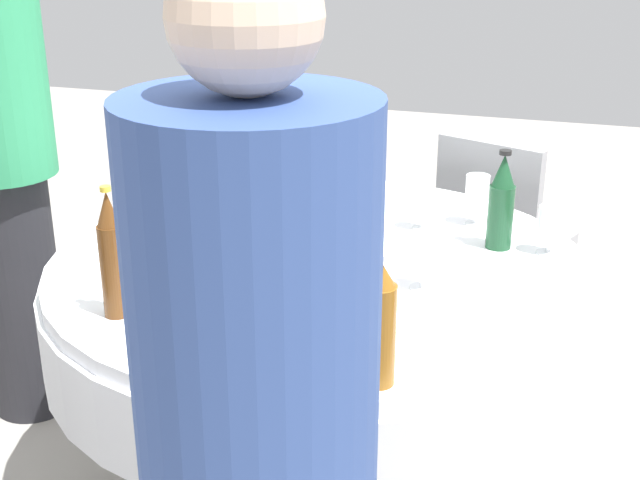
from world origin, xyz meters
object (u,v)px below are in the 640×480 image
(bottle_brown_south, at_px, (112,257))
(wine_glass_far, at_px, (423,195))
(bottle_amber_near, at_px, (379,324))
(person_near, at_px, (3,170))
(bottle_green_far, at_px, (214,202))
(plate_left, at_px, (348,232))
(wine_glass_mid, at_px, (182,272))
(chair_mid, at_px, (498,229))
(bottle_amber_rear, at_px, (312,212))
(wine_glass_right, at_px, (550,221))
(bottle_green_inner, at_px, (362,169))
(dining_table, at_px, (320,306))
(wine_glass_south, at_px, (477,190))
(wine_glass_rear, at_px, (423,252))
(plate_north, at_px, (244,219))
(bottle_dark_green_east, at_px, (501,203))
(plate_right, at_px, (362,313))

(bottle_brown_south, distance_m, wine_glass_far, 0.96)
(bottle_amber_near, relative_size, person_near, 0.17)
(bottle_green_far, height_order, plate_left, bottle_green_far)
(wine_glass_mid, height_order, chair_mid, wine_glass_mid)
(bottle_amber_rear, height_order, bottle_green_far, bottle_green_far)
(wine_glass_far, xyz_separation_m, wine_glass_right, (0.36, -0.08, -0.01))
(bottle_green_inner, relative_size, bottle_amber_near, 0.93)
(person_near, bearing_deg, dining_table, -90.00)
(bottle_amber_near, bearing_deg, bottle_green_far, 137.59)
(bottle_brown_south, height_order, bottle_green_far, bottle_brown_south)
(bottle_amber_rear, xyz_separation_m, wine_glass_south, (0.39, 0.39, -0.02))
(wine_glass_rear, bearing_deg, plate_north, 152.58)
(bottle_brown_south, bearing_deg, bottle_green_inner, 69.94)
(dining_table, xyz_separation_m, bottle_brown_south, (-0.35, -0.47, 0.29))
(dining_table, xyz_separation_m, bottle_amber_near, (0.30, -0.58, 0.28))
(bottle_dark_green_east, distance_m, person_near, 1.54)
(bottle_dark_green_east, relative_size, person_near, 0.17)
(wine_glass_mid, xyz_separation_m, plate_right, (0.40, 0.11, -0.10))
(bottle_dark_green_east, height_order, bottle_green_far, bottle_green_far)
(bottle_amber_rear, bearing_deg, plate_north, 143.95)
(wine_glass_south, xyz_separation_m, wine_glass_far, (-0.14, -0.09, -0.00))
(wine_glass_south, height_order, wine_glass_far, wine_glass_south)
(bottle_amber_near, distance_m, plate_right, 0.32)
(bottle_amber_near, bearing_deg, wine_glass_south, 86.49)
(wine_glass_right, bearing_deg, bottle_amber_rear, -159.59)
(wine_glass_south, bearing_deg, plate_left, -150.12)
(wine_glass_mid, distance_m, plate_right, 0.43)
(bottle_brown_south, distance_m, wine_glass_mid, 0.16)
(plate_right, height_order, chair_mid, chair_mid)
(wine_glass_rear, xyz_separation_m, wine_glass_right, (0.28, 0.33, -0.00))
(bottle_dark_green_east, xyz_separation_m, person_near, (-1.54, -0.10, -0.01))
(chair_mid, bearing_deg, bottle_amber_near, -71.22)
(bottle_amber_near, distance_m, bottle_amber_rear, 0.66)
(bottle_green_inner, relative_size, plate_north, 1.13)
(wine_glass_rear, xyz_separation_m, plate_north, (-0.61, 0.32, -0.09))
(bottle_green_inner, relative_size, bottle_dark_green_east, 0.93)
(wine_glass_right, relative_size, plate_north, 0.58)
(bottle_amber_rear, relative_size, wine_glass_mid, 1.98)
(dining_table, relative_size, bottle_amber_rear, 5.24)
(plate_right, height_order, plate_left, same)
(bottle_dark_green_east, xyz_separation_m, plate_left, (-0.43, -0.03, -0.12))
(wine_glass_far, relative_size, plate_right, 0.69)
(dining_table, bearing_deg, bottle_amber_near, -62.39)
(bottle_amber_rear, relative_size, plate_right, 1.34)
(bottle_green_inner, height_order, wine_glass_far, bottle_green_inner)
(bottle_amber_rear, bearing_deg, bottle_amber_near, -60.51)
(bottle_amber_near, relative_size, wine_glass_right, 2.07)
(wine_glass_rear, distance_m, plate_left, 0.42)
(bottle_amber_rear, relative_size, wine_glass_rear, 2.09)
(bottle_dark_green_east, xyz_separation_m, wine_glass_rear, (-0.15, -0.34, -0.03))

